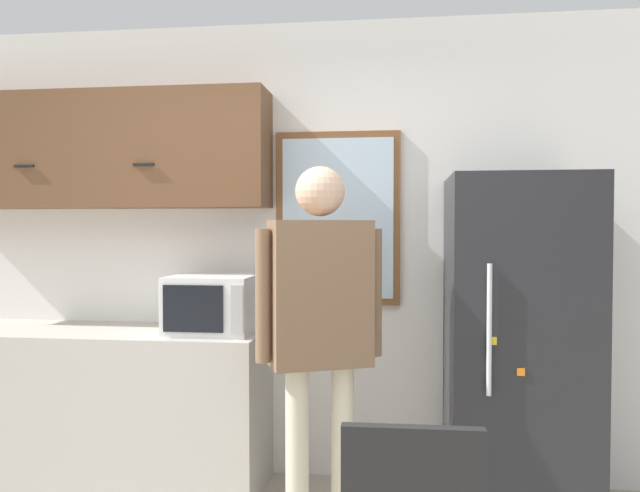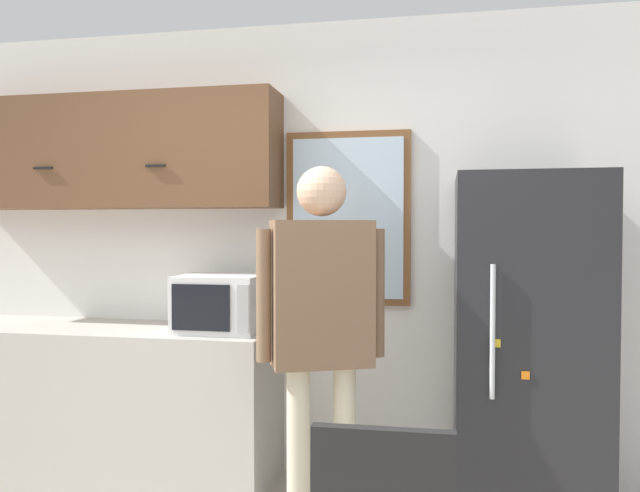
{
  "view_description": "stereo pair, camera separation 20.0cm",
  "coord_description": "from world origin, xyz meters",
  "views": [
    {
      "loc": [
        0.6,
        -1.75,
        1.49
      ],
      "look_at": [
        0.24,
        1.05,
        1.4
      ],
      "focal_mm": 35.0,
      "sensor_mm": 36.0,
      "label": 1
    },
    {
      "loc": [
        0.8,
        -1.72,
        1.49
      ],
      "look_at": [
        0.24,
        1.05,
        1.4
      ],
      "focal_mm": 35.0,
      "sensor_mm": 36.0,
      "label": 2
    }
  ],
  "objects": [
    {
      "name": "person",
      "position": [
        0.23,
        1.15,
        1.1
      ],
      "size": [
        0.57,
        0.39,
        1.78
      ],
      "rotation": [
        0.0,
        0.0,
        0.4
      ],
      "color": "beige",
      "rests_on": "ground_plane"
    },
    {
      "name": "back_wall",
      "position": [
        0.0,
        1.95,
        1.35
      ],
      "size": [
        6.0,
        0.06,
        2.7
      ],
      "color": "white",
      "rests_on": "ground_plane"
    },
    {
      "name": "upper_cabinets",
      "position": [
        -1.18,
        1.75,
        1.94
      ],
      "size": [
        2.05,
        0.35,
        0.68
      ],
      "color": "brown"
    },
    {
      "name": "refrigerator",
      "position": [
        1.21,
        1.55,
        0.88
      ],
      "size": [
        0.71,
        0.74,
        1.75
      ],
      "color": "#232326",
      "rests_on": "ground_plane"
    },
    {
      "name": "counter",
      "position": [
        -1.18,
        1.61,
        0.45
      ],
      "size": [
        2.05,
        0.61,
        0.9
      ],
      "color": "#BCB7AD",
      "rests_on": "ground_plane"
    },
    {
      "name": "microwave",
      "position": [
        -0.43,
        1.59,
        1.06
      ],
      "size": [
        0.46,
        0.42,
        0.32
      ],
      "color": "white",
      "rests_on": "counter"
    },
    {
      "name": "window",
      "position": [
        0.24,
        1.9,
        1.54
      ],
      "size": [
        0.73,
        0.05,
        1.02
      ],
      "color": "brown"
    }
  ]
}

